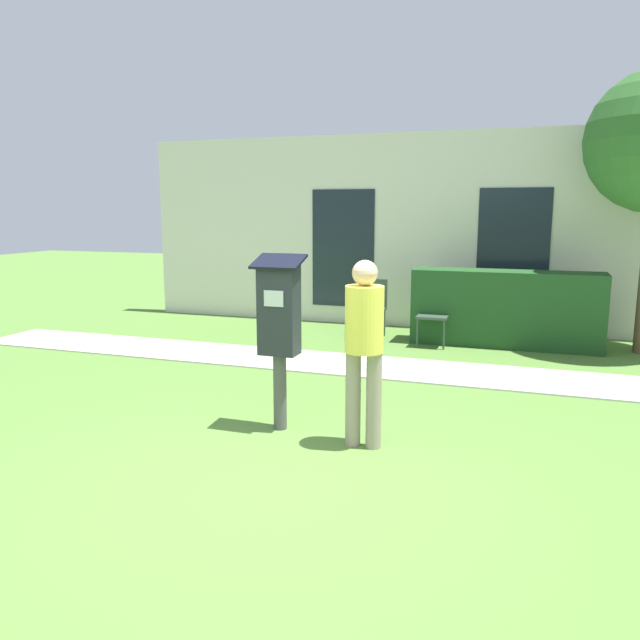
# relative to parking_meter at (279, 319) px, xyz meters

# --- Properties ---
(ground_plane) EXTENTS (40.00, 40.00, 0.00)m
(ground_plane) POSITION_rel_parking_meter_xyz_m (0.38, -1.14, -1.02)
(ground_plane) COLOR #517A33
(sidewalk) EXTENTS (12.00, 1.10, 0.02)m
(sidewalk) POSITION_rel_parking_meter_xyz_m (0.38, 2.44, -1.01)
(sidewalk) COLOR beige
(sidewalk) RESTS_ON ground
(building_facade) EXTENTS (10.00, 0.26, 3.20)m
(building_facade) POSITION_rel_parking_meter_xyz_m (0.38, 5.40, 0.58)
(building_facade) COLOR silver
(building_facade) RESTS_ON ground
(parking_meter) EXTENTS (0.44, 0.31, 1.59)m
(parking_meter) POSITION_rel_parking_meter_xyz_m (0.00, 0.00, 0.00)
(parking_meter) COLOR #4C4C4C
(parking_meter) RESTS_ON ground
(person_standing) EXTENTS (0.32, 0.32, 1.58)m
(person_standing) POSITION_rel_parking_meter_xyz_m (0.83, -0.17, -0.09)
(person_standing) COLOR gray
(person_standing) RESTS_ON ground
(outdoor_chair_left) EXTENTS (0.44, 0.44, 0.90)m
(outdoor_chair_left) POSITION_rel_parking_meter_xyz_m (-0.25, 4.30, -0.49)
(outdoor_chair_left) COLOR #334738
(outdoor_chair_left) RESTS_ON ground
(outdoor_chair_middle) EXTENTS (0.44, 0.44, 0.90)m
(outdoor_chair_middle) POSITION_rel_parking_meter_xyz_m (0.77, 4.03, -0.49)
(outdoor_chair_middle) COLOR #334738
(outdoor_chair_middle) RESTS_ON ground
(hedge_row) EXTENTS (2.68, 0.60, 1.10)m
(hedge_row) POSITION_rel_parking_meter_xyz_m (1.76, 4.29, -0.47)
(hedge_row) COLOR #1E471E
(hedge_row) RESTS_ON ground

